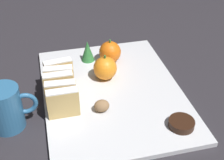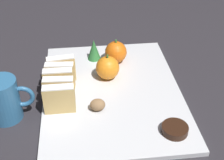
% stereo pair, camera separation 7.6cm
% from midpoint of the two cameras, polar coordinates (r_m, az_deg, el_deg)
% --- Properties ---
extents(ground_plane, '(6.00, 6.00, 0.00)m').
position_cam_midpoint_polar(ground_plane, '(0.79, 2.77, -2.57)').
color(ground_plane, '#28262B').
extents(serving_platter, '(0.34, 0.45, 0.01)m').
position_cam_midpoint_polar(serving_platter, '(0.79, 2.78, -2.23)').
color(serving_platter, silver).
rests_on(serving_platter, ground_plane).
extents(stollen_slice_front, '(0.07, 0.02, 0.07)m').
position_cam_midpoint_polar(stollen_slice_front, '(0.70, -6.59, -3.59)').
color(stollen_slice_front, tan).
rests_on(stollen_slice_front, serving_platter).
extents(stollen_slice_second, '(0.07, 0.03, 0.07)m').
position_cam_midpoint_polar(stollen_slice_second, '(0.73, -6.72, -2.08)').
color(stollen_slice_second, tan).
rests_on(stollen_slice_second, serving_platter).
extents(stollen_slice_third, '(0.07, 0.02, 0.07)m').
position_cam_midpoint_polar(stollen_slice_third, '(0.75, -6.90, -0.67)').
color(stollen_slice_third, tan).
rests_on(stollen_slice_third, serving_platter).
extents(stollen_slice_fourth, '(0.07, 0.03, 0.07)m').
position_cam_midpoint_polar(stollen_slice_fourth, '(0.78, -6.71, 0.68)').
color(stollen_slice_fourth, tan).
rests_on(stollen_slice_fourth, serving_platter).
extents(stollen_slice_fifth, '(0.07, 0.03, 0.07)m').
position_cam_midpoint_polar(stollen_slice_fifth, '(0.80, -6.58, 1.94)').
color(stollen_slice_fifth, tan).
rests_on(stollen_slice_fifth, serving_platter).
extents(orange_near, '(0.06, 0.06, 0.07)m').
position_cam_midpoint_polar(orange_near, '(0.81, 1.90, 2.15)').
color(orange_near, orange).
rests_on(orange_near, serving_platter).
extents(orange_far, '(0.06, 0.06, 0.07)m').
position_cam_midpoint_polar(orange_far, '(0.87, 3.22, 5.03)').
color(orange_far, orange).
rests_on(orange_far, serving_platter).
extents(walnut, '(0.04, 0.03, 0.03)m').
position_cam_midpoint_polar(walnut, '(0.71, 0.41, -4.69)').
color(walnut, '#8E6B47').
rests_on(walnut, serving_platter).
extents(chocolate_cookie, '(0.06, 0.06, 0.02)m').
position_cam_midpoint_polar(chocolate_cookie, '(0.69, 14.60, -8.85)').
color(chocolate_cookie, black).
rests_on(chocolate_cookie, serving_platter).
extents(evergreen_sprig, '(0.04, 0.04, 0.06)m').
position_cam_midpoint_polar(evergreen_sprig, '(0.89, -0.86, 5.51)').
color(evergreen_sprig, '#2D7538').
rests_on(evergreen_sprig, serving_platter).
extents(coffee_mug, '(0.11, 0.07, 0.10)m').
position_cam_midpoint_polar(coffee_mug, '(0.72, -16.27, -3.58)').
color(coffee_mug, '#2D6693').
rests_on(coffee_mug, ground_plane).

